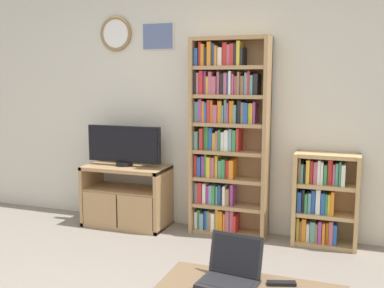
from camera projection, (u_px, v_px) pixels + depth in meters
The scene contains 7 objects.
wall_back at pixel (209, 102), 4.58m from camera, with size 7.19×0.09×2.60m.
tv_stand at pixel (126, 196), 4.73m from camera, with size 0.88×0.44×0.64m.
television at pixel (124, 145), 4.70m from camera, with size 0.82×0.18×0.42m.
bookshelf_tall at pixel (225, 135), 4.41m from camera, with size 0.76×0.26×1.94m.
bookshelf_short at pixel (323, 200), 4.17m from camera, with size 0.58×0.27×0.87m.
laptop at pixel (231, 271), 2.53m from camera, with size 0.34×0.31×0.25m.
remote_near_laptop at pixel (281, 283), 2.50m from camera, with size 0.17×0.09×0.02m.
Camera 1 is at (1.38, -2.13, 1.54)m, focal length 42.00 mm.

